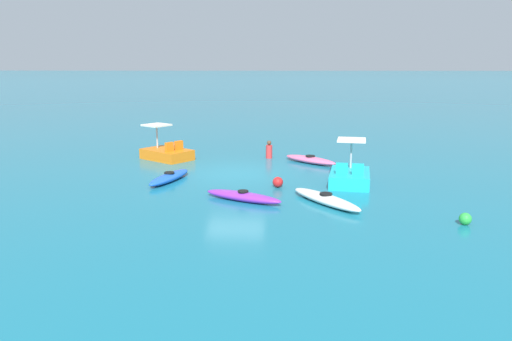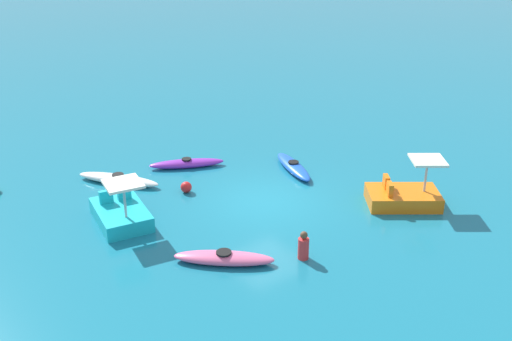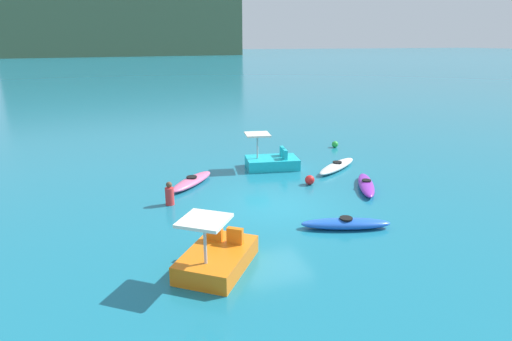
# 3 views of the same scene
# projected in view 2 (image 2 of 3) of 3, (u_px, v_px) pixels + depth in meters

# --- Properties ---
(ground_plane) EXTENTS (600.00, 600.00, 0.00)m
(ground_plane) POSITION_uv_depth(u_px,v_px,m) (265.00, 201.00, 20.43)
(ground_plane) COLOR #19728C
(kayak_white) EXTENTS (3.04, 2.43, 0.37)m
(kayak_white) POSITION_uv_depth(u_px,v_px,m) (118.00, 179.00, 21.72)
(kayak_white) COLOR white
(kayak_white) RESTS_ON ground_plane
(kayak_pink) EXTENTS (2.45, 2.62, 0.37)m
(kayak_pink) POSITION_uv_depth(u_px,v_px,m) (224.00, 258.00, 16.75)
(kayak_pink) COLOR pink
(kayak_pink) RESTS_ON ground_plane
(kayak_purple) EXTENTS (1.84, 2.87, 0.37)m
(kayak_purple) POSITION_uv_depth(u_px,v_px,m) (187.00, 163.00, 23.11)
(kayak_purple) COLOR purple
(kayak_purple) RESTS_ON ground_plane
(kayak_blue) EXTENTS (2.93, 1.48, 0.37)m
(kayak_blue) POSITION_uv_depth(u_px,v_px,m) (293.00, 166.00, 22.82)
(kayak_blue) COLOR blue
(kayak_blue) RESTS_ON ground_plane
(pedal_boat_orange) EXTENTS (2.64, 2.82, 1.68)m
(pedal_boat_orange) POSITION_uv_depth(u_px,v_px,m) (404.00, 195.00, 20.08)
(pedal_boat_orange) COLOR orange
(pedal_boat_orange) RESTS_ON ground_plane
(pedal_boat_cyan) EXTENTS (2.64, 1.89, 1.68)m
(pedal_boat_cyan) POSITION_uv_depth(u_px,v_px,m) (121.00, 212.00, 18.93)
(pedal_boat_cyan) COLOR #19B7C6
(pedal_boat_cyan) RESTS_ON ground_plane
(buoy_red) EXTENTS (0.40, 0.40, 0.40)m
(buoy_red) POSITION_uv_depth(u_px,v_px,m) (186.00, 187.00, 21.00)
(buoy_red) COLOR red
(buoy_red) RESTS_ON ground_plane
(person_near_shore) EXTENTS (0.41, 0.41, 0.88)m
(person_near_shore) POSITION_uv_depth(u_px,v_px,m) (303.00, 247.00, 16.89)
(person_near_shore) COLOR red
(person_near_shore) RESTS_ON ground_plane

